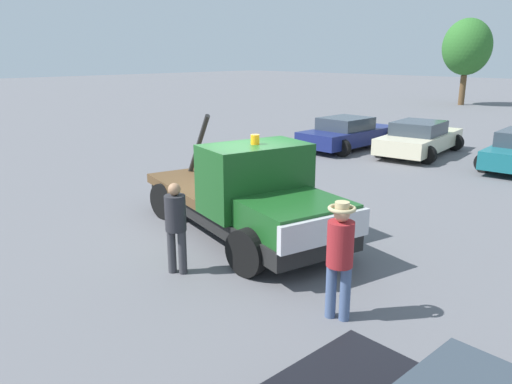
% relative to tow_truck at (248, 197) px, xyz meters
% --- Properties ---
extents(ground_plane, '(160.00, 160.00, 0.00)m').
position_rel_tow_truck_xyz_m(ground_plane, '(-0.35, 0.08, -0.91)').
color(ground_plane, slate).
extents(tow_truck, '(6.17, 3.34, 2.51)m').
position_rel_tow_truck_xyz_m(tow_truck, '(0.00, 0.00, 0.00)').
color(tow_truck, black).
rests_on(tow_truck, ground).
extents(person_near_truck, '(0.41, 0.41, 1.85)m').
position_rel_tow_truck_xyz_m(person_near_truck, '(3.43, -1.47, 0.18)').
color(person_near_truck, '#475B84').
rests_on(person_near_truck, ground).
extents(person_at_hood, '(0.38, 0.38, 1.70)m').
position_rel_tow_truck_xyz_m(person_at_hood, '(0.37, -2.19, 0.07)').
color(person_at_hood, '#38383D').
rests_on(person_at_hood, ground).
extents(parked_car_navy, '(2.58, 4.72, 1.34)m').
position_rel_tow_truck_xyz_m(parked_car_navy, '(-4.61, 10.37, -0.26)').
color(parked_car_navy, navy).
rests_on(parked_car_navy, ground).
extents(parked_car_cream, '(2.87, 5.07, 1.34)m').
position_rel_tow_truck_xyz_m(parked_car_cream, '(-1.85, 11.33, -0.26)').
color(parked_car_cream, beige).
rests_on(parked_car_cream, ground).
extents(tree_center, '(3.64, 3.64, 6.50)m').
position_rel_tow_truck_xyz_m(tree_center, '(-9.07, 32.31, 3.45)').
color(tree_center, brown).
rests_on(tree_center, ground).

